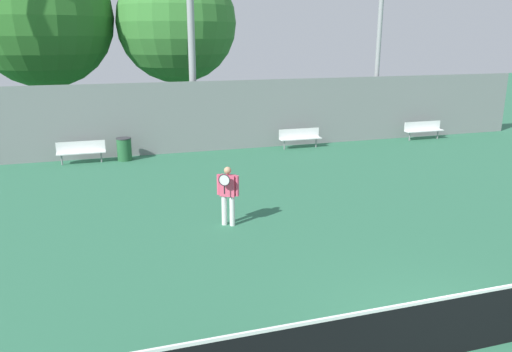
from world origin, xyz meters
TOP-DOWN VIEW (x-y plane):
  - ground_plane at (0.00, 0.00)m, footprint 100.00×100.00m
  - tennis_net at (0.00, 0.00)m, footprint 12.01×0.09m
  - tennis_player at (-2.30, 6.49)m, footprint 0.55×0.52m
  - bench_courtside_near at (-6.15, 14.75)m, footprint 1.84×0.40m
  - bench_courtside_far at (3.13, 14.75)m, footprint 1.91×0.40m
  - bench_adjacent_court at (9.58, 14.75)m, footprint 1.99×0.40m
  - light_pole_near_left at (7.54, 15.96)m, footprint 0.90×0.60m
  - light_pole_center_back at (-1.38, 16.07)m, footprint 0.90×0.60m
  - trash_bin at (-4.50, 14.72)m, footprint 0.60×0.60m
  - back_fence at (0.00, 15.41)m, footprint 29.78×0.06m
  - tree_green_tall at (-1.29, 20.44)m, footprint 5.93×5.93m
  - tree_green_broad at (-7.58, 21.17)m, footprint 6.64×6.64m

SIDE VIEW (x-z plane):
  - ground_plane at x=0.00m, z-range 0.00..0.00m
  - trash_bin at x=-4.50m, z-range 0.00..0.93m
  - bench_courtside_near at x=-6.15m, z-range 0.10..0.96m
  - bench_courtside_far at x=3.13m, z-range 0.10..0.96m
  - bench_adjacent_court at x=9.58m, z-range 0.10..0.96m
  - tennis_net at x=0.00m, z-range 0.01..1.07m
  - tennis_player at x=-2.30m, z-range 0.11..1.71m
  - back_fence at x=0.00m, z-range 0.00..3.02m
  - tree_green_tall at x=-1.29m, z-range 1.25..9.70m
  - tree_green_broad at x=-7.58m, z-range 1.18..10.21m
  - light_pole_near_left at x=7.54m, z-range 1.05..10.45m
  - light_pole_center_back at x=-1.38m, z-range 0.59..11.14m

